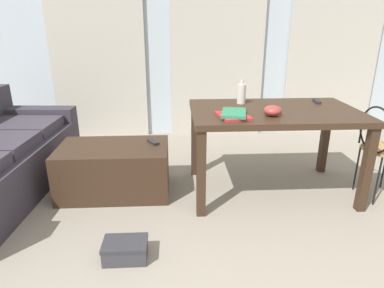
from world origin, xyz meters
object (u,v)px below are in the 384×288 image
(tv_remote_primary, at_px, (153,142))
(tv_remote_on_table, at_px, (317,101))
(craft_table, at_px, (274,120))
(shoebox, at_px, (125,250))
(coffee_table, at_px, (115,169))
(wire_chair, at_px, (381,142))
(bottle_near, at_px, (241,94))
(book_stack, at_px, (234,114))
(bowl, at_px, (273,111))

(tv_remote_primary, bearing_deg, tv_remote_on_table, -26.56)
(craft_table, xyz_separation_m, shoebox, (-1.20, -0.90, -0.61))
(coffee_table, bearing_deg, shoebox, -77.57)
(wire_chair, bearing_deg, tv_remote_primary, 171.72)
(coffee_table, distance_m, shoebox, 0.99)
(tv_remote_primary, height_order, shoebox, tv_remote_primary)
(tv_remote_primary, bearing_deg, craft_table, -37.59)
(wire_chair, bearing_deg, bottle_near, 159.94)
(craft_table, relative_size, bottle_near, 6.66)
(coffee_table, height_order, wire_chair, wire_chair)
(bottle_near, bearing_deg, shoebox, -129.72)
(craft_table, bearing_deg, bottle_near, 135.43)
(tv_remote_on_table, bearing_deg, craft_table, -142.19)
(book_stack, bearing_deg, wire_chair, 2.26)
(coffee_table, height_order, bottle_near, bottle_near)
(wire_chair, bearing_deg, coffee_table, 174.47)
(coffee_table, xyz_separation_m, wire_chair, (2.28, -0.22, 0.29))
(craft_table, height_order, shoebox, craft_table)
(bottle_near, height_order, shoebox, bottle_near)
(tv_remote_primary, distance_m, shoebox, 1.09)
(coffee_table, xyz_separation_m, bottle_near, (1.16, 0.19, 0.64))
(craft_table, distance_m, bottle_near, 0.39)
(tv_remote_primary, bearing_deg, wire_chair, -39.73)
(bowl, bearing_deg, tv_remote_primary, 162.10)
(bottle_near, distance_m, tv_remote_on_table, 0.71)
(tv_remote_on_table, distance_m, tv_remote_primary, 1.56)
(shoebox, bearing_deg, bowl, 32.08)
(wire_chair, distance_m, shoebox, 2.24)
(craft_table, xyz_separation_m, wire_chair, (0.88, -0.17, -0.16))
(wire_chair, relative_size, bottle_near, 3.86)
(coffee_table, xyz_separation_m, tv_remote_on_table, (1.87, 0.19, 0.56))
(tv_remote_primary, bearing_deg, bowl, -49.34)
(coffee_table, bearing_deg, wire_chair, -5.53)
(tv_remote_primary, bearing_deg, coffee_table, 158.37)
(bowl, height_order, tv_remote_on_table, bowl)
(tv_remote_on_table, relative_size, shoebox, 0.54)
(wire_chair, bearing_deg, shoebox, -160.58)
(coffee_table, height_order, book_stack, book_stack)
(coffee_table, distance_m, tv_remote_primary, 0.42)
(craft_table, height_order, bowl, bowl)
(book_stack, height_order, shoebox, book_stack)
(wire_chair, bearing_deg, craft_table, 169.18)
(wire_chair, relative_size, bowl, 5.76)
(book_stack, distance_m, shoebox, 1.27)
(book_stack, relative_size, shoebox, 1.11)
(craft_table, relative_size, tv_remote_primary, 9.74)
(tv_remote_on_table, bearing_deg, shoebox, -135.35)
(coffee_table, relative_size, wire_chair, 1.17)
(craft_table, height_order, tv_remote_on_table, tv_remote_on_table)
(coffee_table, bearing_deg, bowl, -10.86)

